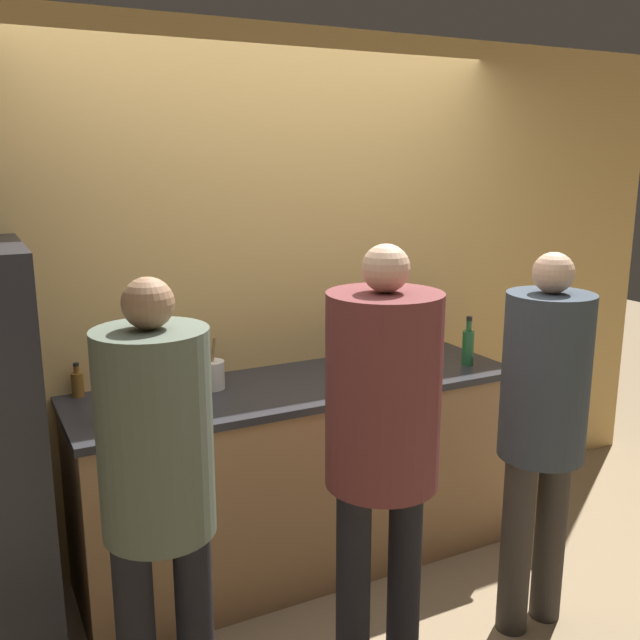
{
  "coord_description": "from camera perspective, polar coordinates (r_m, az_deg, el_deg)",
  "views": [
    {
      "loc": [
        -1.38,
        -2.54,
        1.99
      ],
      "look_at": [
        0.0,
        0.15,
        1.29
      ],
      "focal_mm": 40.0,
      "sensor_mm": 36.0,
      "label": 1
    }
  ],
  "objects": [
    {
      "name": "fruit_bowl",
      "position": [
        3.54,
        6.01,
        -3.56
      ],
      "size": [
        0.3,
        0.3,
        0.13
      ],
      "color": "#4C3323",
      "rests_on": "counter"
    },
    {
      "name": "person_left",
      "position": [
        2.42,
        -12.87,
        -11.95
      ],
      "size": [
        0.37,
        0.37,
        1.63
      ],
      "color": "black",
      "rests_on": "ground_plane"
    },
    {
      "name": "person_right",
      "position": [
        3.07,
        17.41,
        -7.06
      ],
      "size": [
        0.35,
        0.35,
        1.63
      ],
      "color": "#38332D",
      "rests_on": "ground_plane"
    },
    {
      "name": "utensil_crock",
      "position": [
        3.33,
        -8.67,
        -4.3
      ],
      "size": [
        0.12,
        0.12,
        0.24
      ],
      "color": "silver",
      "rests_on": "counter"
    },
    {
      "name": "counter",
      "position": [
        3.58,
        -1.73,
        -12.12
      ],
      "size": [
        2.15,
        0.7,
        0.94
      ],
      "color": "#9E754C",
      "rests_on": "ground_plane"
    },
    {
      "name": "ground_plane",
      "position": [
        3.52,
        1.24,
        -21.51
      ],
      "size": [
        14.0,
        14.0,
        0.0
      ],
      "primitive_type": "plane",
      "color": "#9E8460"
    },
    {
      "name": "bottle_amber",
      "position": [
        3.36,
        -18.83,
        -4.82
      ],
      "size": [
        0.05,
        0.05,
        0.16
      ],
      "color": "brown",
      "rests_on": "counter"
    },
    {
      "name": "cup_blue",
      "position": [
        3.01,
        -16.42,
        -7.01
      ],
      "size": [
        0.07,
        0.07,
        0.1
      ],
      "color": "#335184",
      "rests_on": "counter"
    },
    {
      "name": "bottle_green",
      "position": [
        3.73,
        11.76,
        -2.05
      ],
      "size": [
        0.06,
        0.06,
        0.25
      ],
      "color": "#236033",
      "rests_on": "counter"
    },
    {
      "name": "potted_plant",
      "position": [
        3.34,
        -11.78,
        -3.11
      ],
      "size": [
        0.16,
        0.16,
        0.25
      ],
      "color": "beige",
      "rests_on": "counter"
    },
    {
      "name": "wall_back",
      "position": [
        3.62,
        -4.12,
        1.95
      ],
      "size": [
        5.2,
        0.06,
        2.6
      ],
      "color": "#E0B266",
      "rests_on": "ground_plane"
    },
    {
      "name": "person_center",
      "position": [
        2.61,
        5.02,
        -8.14
      ],
      "size": [
        0.42,
        0.42,
        1.7
      ],
      "color": "black",
      "rests_on": "ground_plane"
    }
  ]
}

